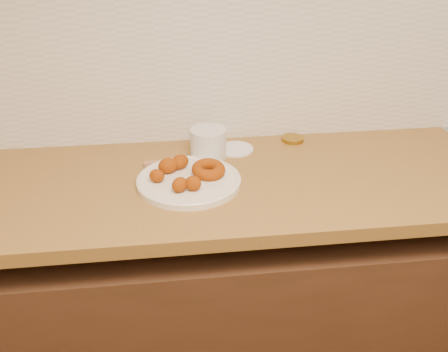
% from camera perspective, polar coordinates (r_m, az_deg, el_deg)
% --- Properties ---
extents(base_cabinet, '(3.60, 0.60, 0.77)m').
position_cam_1_polar(base_cabinet, '(1.91, 10.06, -13.32)').
color(base_cabinet, '#482A1A').
rests_on(base_cabinet, floor).
extents(butcher_block, '(2.30, 0.62, 0.04)m').
position_cam_1_polar(butcher_block, '(1.56, -11.92, -1.57)').
color(butcher_block, olive).
rests_on(butcher_block, base_cabinet).
extents(backsplash, '(3.60, 0.02, 0.60)m').
position_cam_1_polar(backsplash, '(1.78, 9.56, 13.58)').
color(backsplash, beige).
rests_on(backsplash, wall_back).
extents(donut_plate, '(0.30, 0.30, 0.02)m').
position_cam_1_polar(donut_plate, '(1.52, -3.85, -0.58)').
color(donut_plate, silver).
rests_on(donut_plate, butcher_block).
extents(ring_donut, '(0.13, 0.13, 0.04)m').
position_cam_1_polar(ring_donut, '(1.52, -1.73, 0.71)').
color(ring_donut, '#8A3D00').
rests_on(ring_donut, donut_plate).
extents(fried_dough_chunks, '(0.15, 0.21, 0.05)m').
position_cam_1_polar(fried_dough_chunks, '(1.51, -5.30, 0.45)').
color(fried_dough_chunks, '#8A3D00').
rests_on(fried_dough_chunks, donut_plate).
extents(plastic_tub, '(0.14, 0.14, 0.09)m').
position_cam_1_polar(plastic_tub, '(1.66, -1.72, 3.58)').
color(plastic_tub, silver).
rests_on(plastic_tub, butcher_block).
extents(tub_lid, '(0.14, 0.14, 0.01)m').
position_cam_1_polar(tub_lid, '(1.72, 1.26, 2.95)').
color(tub_lid, white).
rests_on(tub_lid, butcher_block).
extents(brass_jar_lid, '(0.09, 0.09, 0.01)m').
position_cam_1_polar(brass_jar_lid, '(1.80, 7.48, 4.02)').
color(brass_jar_lid, olive).
rests_on(brass_jar_lid, butcher_block).
extents(wooden_utensil, '(0.19, 0.04, 0.01)m').
position_cam_1_polar(wooden_utensil, '(1.63, -5.36, 1.55)').
color(wooden_utensil, '#A07149').
rests_on(wooden_utensil, butcher_block).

